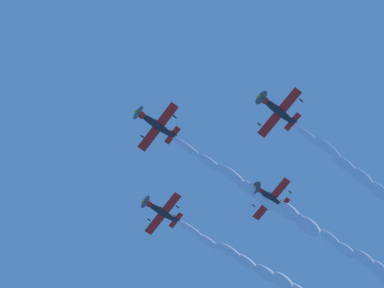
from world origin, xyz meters
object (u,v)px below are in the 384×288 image
(airplane_lead, at_px, (156,124))
(airplane_left_wingman, at_px, (277,110))
(airplane_right_wingman, at_px, (161,211))
(airplane_slot_tail, at_px, (270,197))

(airplane_lead, xyz_separation_m, airplane_left_wingman, (-10.70, -13.53, -0.63))
(airplane_lead, height_order, airplane_left_wingman, airplane_lead)
(airplane_lead, xyz_separation_m, airplane_right_wingman, (14.42, -8.17, -0.58))
(airplane_right_wingman, height_order, airplane_slot_tail, airplane_slot_tail)
(airplane_right_wingman, bearing_deg, airplane_lead, 150.48)
(airplane_lead, relative_size, airplane_slot_tail, 1.00)
(airplane_left_wingman, distance_m, airplane_slot_tail, 17.19)
(airplane_lead, xyz_separation_m, airplane_slot_tail, (4.10, -22.23, 0.37))
(airplane_left_wingman, height_order, airplane_right_wingman, airplane_right_wingman)
(airplane_left_wingman, height_order, airplane_slot_tail, airplane_slot_tail)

